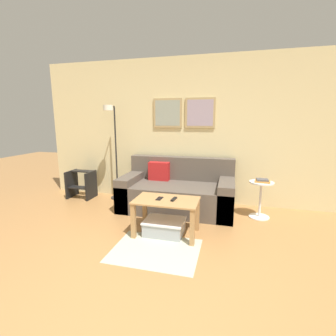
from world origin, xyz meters
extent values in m
plane|color=#A87542|center=(0.00, 0.00, 0.00)|extent=(16.00, 16.00, 0.00)
cube|color=beige|center=(0.00, 2.93, 1.27)|extent=(5.60, 0.06, 2.55)
cube|color=tan|center=(-0.40, 2.88, 1.60)|extent=(0.52, 0.02, 0.51)
cube|color=#939E8E|center=(-0.40, 2.87, 1.60)|extent=(0.45, 0.01, 0.44)
cube|color=tan|center=(0.18, 2.88, 1.60)|extent=(0.52, 0.02, 0.51)
cube|color=#A393A8|center=(0.18, 2.87, 1.60)|extent=(0.45, 0.01, 0.44)
cube|color=#B2B79E|center=(-0.07, 1.04, 0.00)|extent=(1.00, 0.77, 0.01)
cube|color=brown|center=(-0.11, 2.39, 0.22)|extent=(1.84, 0.94, 0.44)
cube|color=brown|center=(-0.11, 2.76, 0.64)|extent=(1.84, 0.20, 0.40)
cube|color=brown|center=(-0.92, 2.39, 0.28)|extent=(0.24, 0.94, 0.56)
cube|color=brown|center=(0.69, 2.39, 0.28)|extent=(0.24, 0.94, 0.56)
cube|color=red|center=(-0.48, 2.59, 0.60)|extent=(0.36, 0.14, 0.32)
cube|color=#AD7F4C|center=(-0.05, 1.48, 0.47)|extent=(0.83, 0.50, 0.02)
cube|color=#AD7F4C|center=(-0.43, 1.26, 0.23)|extent=(0.06, 0.06, 0.46)
cube|color=#AD7F4C|center=(0.32, 1.26, 0.23)|extent=(0.06, 0.06, 0.46)
cube|color=#AD7F4C|center=(-0.43, 1.69, 0.23)|extent=(0.06, 0.06, 0.46)
cube|color=#AD7F4C|center=(0.32, 1.69, 0.23)|extent=(0.06, 0.06, 0.46)
cube|color=#9EA3A8|center=(-0.08, 1.47, 0.09)|extent=(0.50, 0.37, 0.18)
cube|color=silver|center=(-0.08, 1.47, 0.19)|extent=(0.52, 0.39, 0.02)
cylinder|color=black|center=(-1.35, 2.70, 0.01)|extent=(0.26, 0.26, 0.02)
cylinder|color=black|center=(-1.35, 2.70, 0.87)|extent=(0.03, 0.03, 1.70)
cylinder|color=black|center=(-1.35, 2.58, 1.72)|extent=(0.02, 0.22, 0.02)
cylinder|color=white|center=(-1.35, 2.47, 1.69)|extent=(0.16, 0.16, 0.09)
cylinder|color=white|center=(1.19, 2.38, 0.01)|extent=(0.30, 0.30, 0.01)
cylinder|color=white|center=(1.19, 2.38, 0.28)|extent=(0.04, 0.04, 0.53)
cylinder|color=white|center=(1.19, 2.38, 0.56)|extent=(0.36, 0.36, 0.02)
cube|color=#D18438|center=(1.21, 2.37, 0.58)|extent=(0.24, 0.21, 0.02)
cube|color=#4C4C51|center=(1.20, 2.37, 0.60)|extent=(0.17, 0.15, 0.02)
cube|color=black|center=(0.04, 1.49, 0.49)|extent=(0.06, 0.15, 0.02)
cube|color=black|center=(-0.15, 1.49, 0.48)|extent=(0.07, 0.14, 0.01)
cube|color=black|center=(-2.25, 2.54, 0.26)|extent=(0.03, 0.38, 0.52)
cube|color=black|center=(-1.82, 2.54, 0.26)|extent=(0.03, 0.38, 0.52)
cube|color=black|center=(-2.03, 2.48, 0.22)|extent=(0.40, 0.17, 0.02)
cube|color=black|center=(-2.03, 2.61, 0.51)|extent=(0.40, 0.17, 0.02)
camera|label=1|loc=(0.72, -1.41, 1.49)|focal=26.00mm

